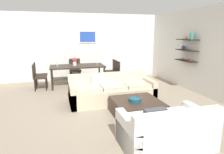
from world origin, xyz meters
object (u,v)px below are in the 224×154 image
Objects in this scene: dining_chair_right_far at (112,69)px; dining_chair_left_far at (38,73)px; coffee_table at (137,108)px; wine_glass_left_far at (57,63)px; dining_chair_head at (75,68)px; centerpiece_vase at (75,61)px; sofa_beige at (112,92)px; loveseat_white at (166,131)px; decorative_bowl at (135,100)px; wine_glass_left_near at (57,64)px; dining_table at (77,67)px; wine_glass_right_near at (97,62)px; dining_chair_left_near at (37,76)px; dining_chair_right_near at (115,71)px.

dining_chair_right_far is 2.75m from dining_chair_left_far.
coffee_table is 3.79m from wine_glass_left_far.
dining_chair_head is 0.94m from centerpiece_vase.
sofa_beige is 14.41× the size of wine_glass_left_far.
loveseat_white is 5.30× the size of decorative_bowl.
decorative_bowl is at bearing -56.20° from dining_chair_left_far.
wine_glass_left_near reaches higher than dining_chair_head.
wine_glass_right_near reaches higher than dining_table.
centerpiece_vase is (1.29, 0.26, 0.40)m from dining_chair_left_near.
dining_chair_left_near and dining_chair_right_far have the same top height.
dining_chair_left_near is (-2.10, 1.84, 0.21)m from sofa_beige.
wine_glass_right_near reaches higher than dining_chair_right_far.
wine_glass_left_near is at bearing -170.37° from dining_table.
wine_glass_left_near is at bearing 117.84° from decorative_bowl.
dining_chair_left_near and dining_chair_head have the same top height.
decorative_bowl is 3.47m from centerpiece_vase.
dining_chair_head is at bearing 26.09° from dining_chair_left_far.
wine_glass_right_near is (-0.23, 3.12, 0.44)m from decorative_bowl.
centerpiece_vase reaches higher than dining_chair_head.
dining_chair_right_near reaches higher than dining_table.
sofa_beige is at bearing -70.68° from dining_table.
loveseat_white is 4.73m from centerpiece_vase.
centerpiece_vase is (0.62, 0.17, 0.04)m from wine_glass_left_near.
decorative_bowl is 1.80× the size of wine_glass_left_near.
wine_glass_left_far is (-1.65, 3.36, 0.43)m from decorative_bowl.
decorative_bowl is 1.67× the size of wine_glass_right_near.
dining_chair_left_near is 1.77m from dining_chair_head.
dining_table is 0.24m from centerpiece_vase.
loveseat_white is 4.44m from wine_glass_right_near.
dining_chair_right_far is 1.00× the size of dining_chair_right_near.
dining_chair_head reaches higher than decorative_bowl.
decorative_bowl is 0.33× the size of dining_chair_right_far.
dining_chair_head and dining_chair_left_far have the same top height.
wine_glass_left_far is at bearing 170.77° from dining_chair_right_near.
wine_glass_left_near is (-1.42, -0.00, -0.00)m from wine_glass_right_near.
coffee_table is at bearing -55.00° from dining_chair_left_far.
dining_table is at bearing 170.37° from wine_glass_right_near.
dining_chair_right_far is at bearing -26.09° from dining_chair_head.
sofa_beige is at bearing -68.97° from centerpiece_vase.
centerpiece_vase is (-1.02, 3.28, 0.48)m from decorative_bowl.
dining_chair_right_far is at bearing 2.70° from wine_glass_left_far.
dining_table is at bearing 9.03° from dining_chair_left_near.
sofa_beige is 2.33m from centerpiece_vase.
dining_chair_left_far is at bearing 172.33° from centerpiece_vase.
wine_glass_left_far is (-1.69, 4.64, 0.57)m from loveseat_white.
dining_chair_left_far is at bearing -153.91° from dining_chair_head.
wine_glass_right_near reaches higher than wine_glass_left_near.
loveseat_white is at bearing -94.79° from dining_chair_right_far.
loveseat_white is 4.91m from dining_chair_left_near.
wine_glass_left_near is at bearing -125.00° from dining_chair_head.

